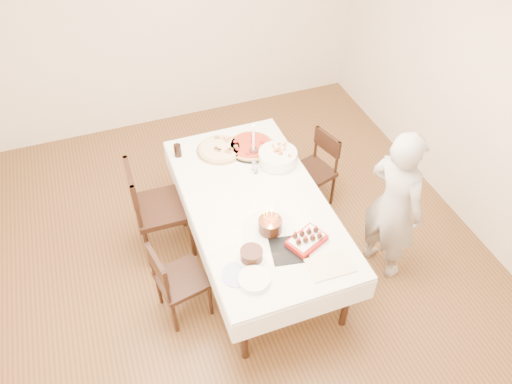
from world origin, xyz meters
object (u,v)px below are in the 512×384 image
object	(u,v)px
pizza_white	(220,149)
strawberry_box	(307,240)
chair_right_savory	(312,172)
pasta_bowl	(278,157)
pizza_pepperoni	(251,146)
layer_cake	(251,255)
birthday_cake	(270,222)
taper_candle	(254,140)
cola_glass	(178,150)
dining_table	(256,230)
chair_left_dessert	(182,280)
chair_left_savory	(162,208)
person	(394,206)

from	to	relation	value
pizza_white	strawberry_box	distance (m)	1.36
chair_right_savory	pasta_bowl	xyz separation A→B (m)	(-0.43, -0.10, 0.41)
chair_right_savory	pizza_pepperoni	size ratio (longest dim) A/B	1.72
layer_cake	chair_right_savory	bearing A→B (deg)	46.27
pasta_bowl	birthday_cake	xyz separation A→B (m)	(-0.37, -0.76, 0.03)
layer_cake	strawberry_box	world-z (taller)	layer_cake
taper_candle	layer_cake	xyz separation A→B (m)	(-0.44, -1.16, -0.14)
taper_candle	birthday_cake	bearing A→B (deg)	-102.00
pizza_pepperoni	pizza_white	bearing A→B (deg)	168.79
cola_glass	layer_cake	distance (m)	1.41
pasta_bowl	pizza_white	bearing A→B (deg)	142.53
chair_right_savory	layer_cake	xyz separation A→B (m)	(-1.04, -1.09, 0.39)
cola_glass	birthday_cake	bearing A→B (deg)	-68.18
dining_table	cola_glass	xyz separation A→B (m)	(-0.48, 0.82, 0.44)
chair_left_dessert	taper_candle	bearing A→B (deg)	-147.55
chair_left_dessert	strawberry_box	size ratio (longest dim) A/B	2.75
pizza_pepperoni	layer_cake	xyz separation A→B (m)	(-0.45, -1.27, 0.02)
pizza_pepperoni	chair_left_dessert	bearing A→B (deg)	-133.61
layer_cake	strawberry_box	xyz separation A→B (m)	(0.46, -0.00, -0.01)
pizza_pepperoni	pasta_bowl	size ratio (longest dim) A/B	1.35
chair_left_savory	birthday_cake	size ratio (longest dim) A/B	5.40
person	layer_cake	bearing A→B (deg)	76.33
chair_left_dessert	pizza_pepperoni	xyz separation A→B (m)	(0.98, 1.02, 0.36)
person	cola_glass	bearing A→B (deg)	32.04
taper_candle	layer_cake	size ratio (longest dim) A/B	1.67
pasta_bowl	layer_cake	xyz separation A→B (m)	(-0.61, -0.98, -0.02)
chair_right_savory	person	world-z (taller)	person
chair_left_dessert	taper_candle	world-z (taller)	taper_candle
cola_glass	chair_right_savory	bearing A→B (deg)	-13.66
dining_table	taper_candle	distance (m)	0.83
pasta_bowl	taper_candle	size ratio (longest dim) A/B	0.96
taper_candle	birthday_cake	size ratio (longest dim) A/B	1.94
pasta_bowl	chair_right_savory	bearing A→B (deg)	13.66
chair_right_savory	taper_candle	xyz separation A→B (m)	(-0.60, 0.07, 0.53)
chair_left_dessert	pasta_bowl	size ratio (longest dim) A/B	2.31
person	taper_candle	xyz separation A→B (m)	(-0.88, 1.06, 0.17)
cola_glass	person	bearing A→B (deg)	-39.94
dining_table	chair_right_savory	xyz separation A→B (m)	(0.79, 0.51, 0.03)
chair_left_savory	chair_left_dessert	size ratio (longest dim) A/B	1.26
chair_left_savory	cola_glass	world-z (taller)	chair_left_savory
chair_left_dessert	pizza_pepperoni	bearing A→B (deg)	-144.71
taper_candle	chair_right_savory	bearing A→B (deg)	-6.87
pizza_white	strawberry_box	size ratio (longest dim) A/B	1.54
pizza_pepperoni	taper_candle	size ratio (longest dim) A/B	1.29
chair_left_dessert	pizza_pepperoni	distance (m)	1.46
chair_left_savory	birthday_cake	xyz separation A→B (m)	(0.74, -0.79, 0.33)
chair_left_savory	cola_glass	xyz separation A→B (m)	(0.27, 0.39, 0.30)
pizza_pepperoni	birthday_cake	distance (m)	1.07
chair_left_savory	pasta_bowl	xyz separation A→B (m)	(1.12, -0.03, 0.30)
person	strawberry_box	world-z (taller)	person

